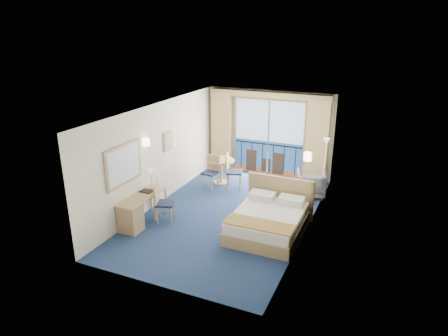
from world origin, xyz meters
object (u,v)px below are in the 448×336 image
bed (269,221)px  desk (133,214)px  round_table (221,165)px  table_chair_a (231,169)px  armchair (311,184)px  desk_chair (161,200)px  floor_lamp (326,151)px  table_chair_b (211,169)px  nightstand (304,208)px

bed → desk: size_ratio=1.36×
round_table → table_chair_a: bearing=-28.7°
bed → armchair: size_ratio=2.56×
desk_chair → round_table: desk_chair is taller
floor_lamp → table_chair_b: size_ratio=1.58×
desk_chair → table_chair_b: desk_chair is taller
desk → desk_chair: (0.39, 0.63, 0.17)m
desk → desk_chair: bearing=58.1°
floor_lamp → desk: floor_lamp is taller
nightstand → desk: desk is taller
nightstand → armchair: armchair is taller
armchair → desk: size_ratio=0.53×
desk → round_table: bearing=79.1°
floor_lamp → table_chair_b: bearing=-158.9°
armchair → table_chair_b: bearing=-5.3°
table_chair_a → armchair: bearing=-97.9°
nightstand → bed: bearing=-117.2°
floor_lamp → table_chair_a: 2.76m
floor_lamp → table_chair_a: bearing=-157.8°
round_table → table_chair_a: (0.44, -0.24, 0.03)m
round_table → table_chair_b: (-0.12, -0.40, -0.02)m
desk_chair → nightstand: bearing=-81.5°
nightstand → table_chair_b: 3.11m
armchair → floor_lamp: bearing=-125.9°
desk → armchair: bearing=47.2°
nightstand → desk_chair: (-3.14, -1.63, 0.31)m
desk_chair → round_table: size_ratio=1.19×
bed → armchair: (0.44, 2.53, 0.06)m
desk → desk_chair: desk_chair is taller
nightstand → desk_chair: size_ratio=0.50×
bed → desk: 3.16m
desk → table_chair_a: size_ratio=1.39×
bed → floor_lamp: 3.35m
bed → table_chair_b: size_ratio=2.05×
desk_chair → table_chair_b: bearing=-22.7°
table_chair_a → round_table: bearing=43.8°
desk → round_table: round_table is taller
floor_lamp → desk_chair: floor_lamp is taller
armchair → table_chair_a: (-2.27, -0.38, 0.24)m
armchair → floor_lamp: (0.23, 0.64, 0.81)m
nightstand → armchair: bearing=95.9°
desk → table_chair_b: table_chair_b is taller
nightstand → table_chair_b: (-2.98, 0.85, 0.30)m
desk → table_chair_b: 3.17m
bed → table_chair_b: (-2.40, 1.98, 0.25)m
floor_lamp → desk_chair: bearing=-131.4°
table_chair_a → table_chair_b: size_ratio=1.08×
nightstand → table_chair_a: size_ratio=0.46×
nightstand → floor_lamp: bearing=87.6°
nightstand → desk: bearing=-147.4°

